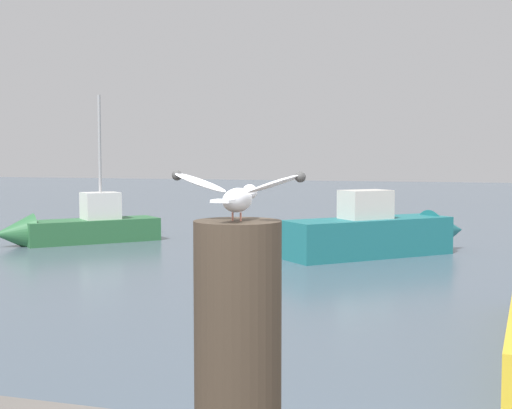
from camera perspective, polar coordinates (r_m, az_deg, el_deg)
The scene contains 4 objects.
mooring_post at distance 3.08m, azimuth -1.43°, elevation -10.28°, with size 0.37×0.37×0.97m, color #382D23.
seagull at distance 2.99m, azimuth -1.42°, elevation 0.89°, with size 0.59×0.39×0.21m.
boat_green at distance 20.20m, azimuth -14.04°, elevation -1.77°, with size 3.75×3.92×4.16m.
boat_teal at distance 17.55m, azimuth 10.02°, elevation -2.22°, with size 4.30×4.32×1.61m.
Camera 1 is at (0.32, -3.10, 2.42)m, focal length 51.15 mm.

